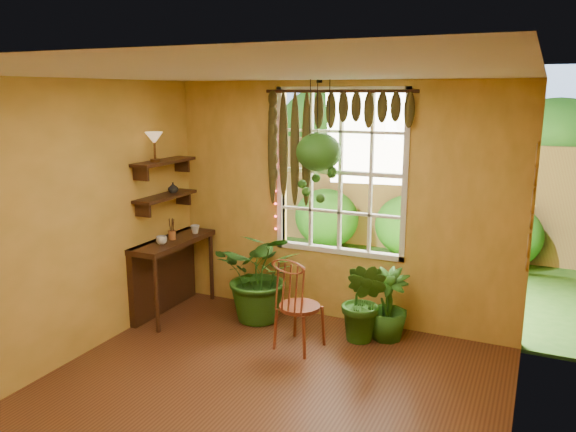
{
  "coord_description": "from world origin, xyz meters",
  "views": [
    {
      "loc": [
        2.04,
        -3.57,
        2.58
      ],
      "look_at": [
        -0.12,
        1.15,
        1.42
      ],
      "focal_mm": 35.0,
      "sensor_mm": 36.0,
      "label": 1
    }
  ],
  "objects_px": {
    "windsor_chair": "(298,318)",
    "potted_plant_left": "(262,275)",
    "potted_plant_mid": "(364,302)",
    "counter_ledge": "(167,267)",
    "hanging_basket": "(318,155)"
  },
  "relations": [
    {
      "from": "potted_plant_mid",
      "to": "counter_ledge",
      "type": "bearing_deg",
      "value": -176.57
    },
    {
      "from": "counter_ledge",
      "to": "windsor_chair",
      "type": "relative_size",
      "value": 1.07
    },
    {
      "from": "counter_ledge",
      "to": "potted_plant_left",
      "type": "relative_size",
      "value": 1.1
    },
    {
      "from": "counter_ledge",
      "to": "potted_plant_left",
      "type": "bearing_deg",
      "value": 11.04
    },
    {
      "from": "counter_ledge",
      "to": "hanging_basket",
      "type": "relative_size",
      "value": 0.93
    },
    {
      "from": "windsor_chair",
      "to": "potted_plant_left",
      "type": "relative_size",
      "value": 1.04
    },
    {
      "from": "counter_ledge",
      "to": "potted_plant_mid",
      "type": "bearing_deg",
      "value": 3.43
    },
    {
      "from": "windsor_chair",
      "to": "hanging_basket",
      "type": "xyz_separation_m",
      "value": [
        -0.06,
        0.69,
        1.59
      ]
    },
    {
      "from": "potted_plant_left",
      "to": "potted_plant_mid",
      "type": "height_order",
      "value": "potted_plant_left"
    },
    {
      "from": "counter_ledge",
      "to": "hanging_basket",
      "type": "distance_m",
      "value": 2.26
    },
    {
      "from": "potted_plant_left",
      "to": "hanging_basket",
      "type": "distance_m",
      "value": 1.51
    },
    {
      "from": "counter_ledge",
      "to": "windsor_chair",
      "type": "distance_m",
      "value": 1.85
    },
    {
      "from": "potted_plant_mid",
      "to": "windsor_chair",
      "type": "bearing_deg",
      "value": -143.21
    },
    {
      "from": "windsor_chair",
      "to": "potted_plant_mid",
      "type": "xyz_separation_m",
      "value": [
        0.56,
        0.42,
        0.12
      ]
    },
    {
      "from": "windsor_chair",
      "to": "hanging_basket",
      "type": "distance_m",
      "value": 1.73
    }
  ]
}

